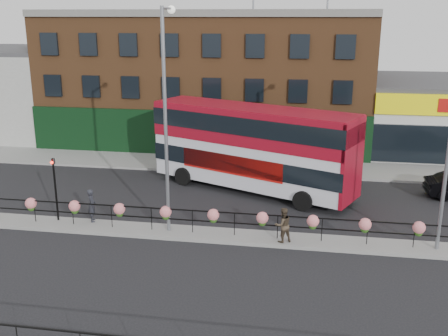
% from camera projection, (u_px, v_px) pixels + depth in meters
% --- Properties ---
extents(ground, '(120.00, 120.00, 0.00)m').
position_uv_depth(ground, '(213.00, 237.00, 24.66)').
color(ground, black).
rests_on(ground, ground).
extents(north_pavement, '(60.00, 4.00, 0.15)m').
position_uv_depth(north_pavement, '(246.00, 165.00, 35.99)').
color(north_pavement, gray).
rests_on(north_pavement, ground).
extents(median, '(60.00, 1.60, 0.15)m').
position_uv_depth(median, '(213.00, 235.00, 24.63)').
color(median, gray).
rests_on(median, ground).
extents(brick_building, '(25.00, 12.21, 10.30)m').
position_uv_depth(brick_building, '(210.00, 77.00, 42.73)').
color(brick_building, brown).
rests_on(brick_building, ground).
extents(median_railing, '(30.04, 0.56, 1.23)m').
position_uv_depth(median_railing, '(213.00, 216.00, 24.36)').
color(median_railing, black).
rests_on(median_railing, median).
extents(double_decker_bus, '(12.44, 7.64, 4.99)m').
position_uv_depth(double_decker_bus, '(253.00, 140.00, 30.24)').
color(double_decker_bus, silver).
rests_on(double_decker_bus, ground).
extents(pedestrian_a, '(0.89, 0.83, 1.66)m').
position_uv_depth(pedestrian_a, '(92.00, 205.00, 25.88)').
color(pedestrian_a, '#212229').
rests_on(pedestrian_a, median).
extents(pedestrian_b, '(1.30, 1.27, 1.63)m').
position_uv_depth(pedestrian_b, '(283.00, 225.00, 23.52)').
color(pedestrian_b, '#423628').
rests_on(pedestrian_b, median).
extents(lamp_column_west, '(0.37, 1.81, 10.29)m').
position_uv_depth(lamp_column_west, '(166.00, 102.00, 23.56)').
color(lamp_column_west, gray).
rests_on(lamp_column_west, median).
extents(traffic_light_median, '(0.15, 0.28, 3.65)m').
position_uv_depth(traffic_light_median, '(54.00, 176.00, 25.62)').
color(traffic_light_median, black).
rests_on(traffic_light_median, median).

